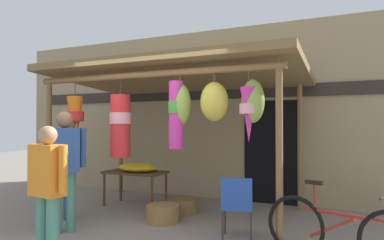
{
  "coord_description": "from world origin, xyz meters",
  "views": [
    {
      "loc": [
        2.64,
        -4.27,
        1.52
      ],
      "look_at": [
        0.07,
        1.45,
        1.62
      ],
      "focal_mm": 32.43,
      "sensor_mm": 36.0,
      "label": 1
    }
  ],
  "objects": [
    {
      "name": "shop_facade",
      "position": [
        0.01,
        2.64,
        1.76
      ],
      "size": [
        10.02,
        0.29,
        3.52
      ],
      "color": "#9E8966",
      "rests_on": "ground_plane"
    },
    {
      "name": "ground_plane",
      "position": [
        0.0,
        0.0,
        0.0
      ],
      "size": [
        30.0,
        30.0,
        0.0
      ],
      "primitive_type": "plane",
      "color": "gray"
    },
    {
      "name": "flower_heap_on_table",
      "position": [
        -0.94,
        1.23,
        0.73
      ],
      "size": [
        0.77,
        0.54,
        0.16
      ],
      "color": "yellow",
      "rests_on": "display_table"
    },
    {
      "name": "vendor_in_orange",
      "position": [
        -0.37,
        -1.44,
        0.89
      ],
      "size": [
        0.59,
        0.27,
        1.52
      ],
      "color": "#4C8E7A",
      "rests_on": "ground_plane"
    },
    {
      "name": "customer_foreground",
      "position": [
        -1.04,
        -0.52,
        1.02
      ],
      "size": [
        0.43,
        0.47,
        1.72
      ],
      "color": "#4C8E7A",
      "rests_on": "ground_plane"
    },
    {
      "name": "folding_chair",
      "position": [
        1.3,
        0.14,
        0.5
      ],
      "size": [
        0.48,
        0.48,
        0.84
      ],
      "color": "#2347A8",
      "rests_on": "ground_plane"
    },
    {
      "name": "market_stall_canopy",
      "position": [
        -0.04,
        0.96,
        2.18
      ],
      "size": [
        4.4,
        2.57,
        2.55
      ],
      "color": "brown",
      "rests_on": "ground_plane"
    },
    {
      "name": "wicker_basket_spare",
      "position": [
        0.02,
        1.13,
        0.13
      ],
      "size": [
        0.54,
        0.54,
        0.26
      ],
      "primitive_type": "cylinder",
      "color": "brown",
      "rests_on": "ground_plane"
    },
    {
      "name": "parked_bicycle",
      "position": [
        2.56,
        -0.14,
        0.35
      ],
      "size": [
        1.69,
        0.62,
        0.92
      ],
      "color": "black",
      "rests_on": "ground_plane"
    },
    {
      "name": "passerby_at_right",
      "position": [
        -1.53,
        0.09,
        0.97
      ],
      "size": [
        0.4,
        0.52,
        1.65
      ],
      "color": "#2D5193",
      "rests_on": "ground_plane"
    },
    {
      "name": "display_table",
      "position": [
        -1.02,
        1.26,
        0.57
      ],
      "size": [
        1.14,
        0.62,
        0.65
      ],
      "color": "brown",
      "rests_on": "ground_plane"
    },
    {
      "name": "wicker_basket_by_table",
      "position": [
        -0.02,
        0.52,
        0.14
      ],
      "size": [
        0.52,
        0.52,
        0.27
      ],
      "primitive_type": "cylinder",
      "color": "olive",
      "rests_on": "ground_plane"
    }
  ]
}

